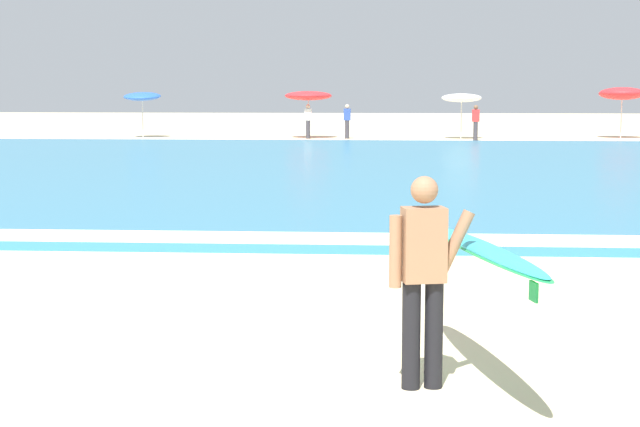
{
  "coord_description": "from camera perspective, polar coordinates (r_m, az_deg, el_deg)",
  "views": [
    {
      "loc": [
        2.46,
        -8.63,
        2.44
      ],
      "look_at": [
        1.75,
        1.75,
        1.1
      ],
      "focal_mm": 55.87,
      "sensor_mm": 36.0,
      "label": 1
    }
  ],
  "objects": [
    {
      "name": "surfer_with_board",
      "position": [
        8.07,
        7.66,
        -2.76
      ],
      "size": [
        1.22,
        2.91,
        1.73
      ],
      "color": "black",
      "rests_on": "ground"
    },
    {
      "name": "beachgoer_near_row_mid",
      "position": [
        44.89,
        8.91,
        5.22
      ],
      "size": [
        0.32,
        0.2,
        1.58
      ],
      "color": "#383842",
      "rests_on": "ground"
    },
    {
      "name": "ground_plane",
      "position": [
        9.3,
        -11.72,
        -8.03
      ],
      "size": [
        160.0,
        160.0,
        0.0
      ],
      "primitive_type": "plane",
      "color": "beige"
    },
    {
      "name": "sea",
      "position": [
        28.46,
        -1.09,
        2.57
      ],
      "size": [
        120.0,
        28.0,
        0.14
      ],
      "primitive_type": "cube",
      "color": "teal",
      "rests_on": "ground"
    },
    {
      "name": "beach_umbrella_0",
      "position": [
        47.84,
        -10.15,
        6.61
      ],
      "size": [
        1.74,
        1.77,
        2.19
      ],
      "color": "beige",
      "rests_on": "ground"
    },
    {
      "name": "beach_umbrella_1",
      "position": [
        46.55,
        -0.68,
        6.76
      ],
      "size": [
        2.19,
        2.19,
        2.18
      ],
      "color": "beige",
      "rests_on": "ground"
    },
    {
      "name": "beachgoer_near_row_right",
      "position": [
        46.0,
        -0.69,
        5.36
      ],
      "size": [
        0.32,
        0.2,
        1.58
      ],
      "color": "#383842",
      "rests_on": "ground"
    },
    {
      "name": "surf_foam",
      "position": [
        15.23,
        -5.46,
        -1.36
      ],
      "size": [
        120.0,
        1.17,
        0.01
      ],
      "primitive_type": "cube",
      "color": "white",
      "rests_on": "sea"
    },
    {
      "name": "beachgoer_near_row_left",
      "position": [
        46.05,
        1.56,
        5.36
      ],
      "size": [
        0.32,
        0.2,
        1.58
      ],
      "color": "#383842",
      "rests_on": "ground"
    },
    {
      "name": "beach_umbrella_2",
      "position": [
        46.28,
        8.11,
        6.57
      ],
      "size": [
        1.82,
        1.82,
        2.07
      ],
      "color": "beige",
      "rests_on": "ground"
    },
    {
      "name": "beach_umbrella_3",
      "position": [
        48.52,
        16.92,
        6.59
      ],
      "size": [
        2.11,
        2.13,
        2.39
      ],
      "color": "beige",
      "rests_on": "ground"
    }
  ]
}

